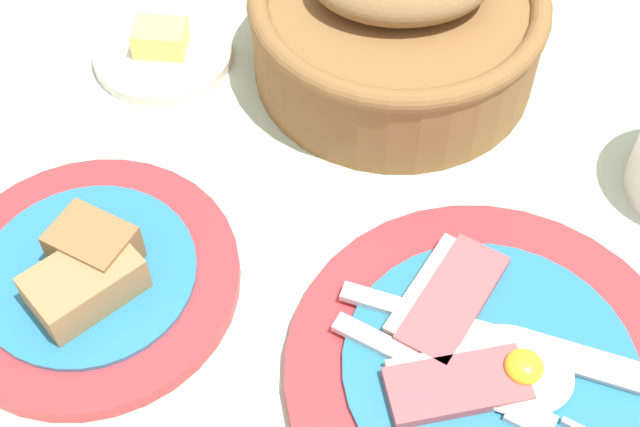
# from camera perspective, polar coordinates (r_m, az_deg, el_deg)

# --- Properties ---
(ground_plane) EXTENTS (3.00, 3.00, 0.00)m
(ground_plane) POSITION_cam_1_polar(r_m,az_deg,el_deg) (0.56, 5.50, -9.06)
(ground_plane) COLOR #B7CCB7
(breakfast_plate) EXTENTS (0.25, 0.25, 0.03)m
(breakfast_plate) POSITION_cam_1_polar(r_m,az_deg,el_deg) (0.55, 10.68, -9.84)
(breakfast_plate) COLOR red
(breakfast_plate) RESTS_ON ground_plane
(bread_plate) EXTENTS (0.19, 0.19, 0.05)m
(bread_plate) POSITION_cam_1_polar(r_m,az_deg,el_deg) (0.59, -14.54, -3.92)
(bread_plate) COLOR red
(bread_plate) RESTS_ON ground_plane
(bread_basket) EXTENTS (0.22, 0.22, 0.11)m
(bread_basket) POSITION_cam_1_polar(r_m,az_deg,el_deg) (0.68, 4.92, 12.01)
(bread_basket) COLOR brown
(bread_basket) RESTS_ON ground_plane
(butter_dish) EXTENTS (0.11, 0.11, 0.03)m
(butter_dish) POSITION_cam_1_polar(r_m,az_deg,el_deg) (0.72, -10.03, 10.24)
(butter_dish) COLOR silver
(butter_dish) RESTS_ON ground_plane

